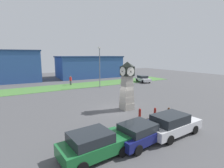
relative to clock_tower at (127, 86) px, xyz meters
name	(u,v)px	position (x,y,z in m)	size (l,w,h in m)	color
ground_plane	(118,109)	(-0.80, 0.42, -2.52)	(88.28, 88.28, 0.00)	#4C4C4F
clock_tower	(127,86)	(0.00, 0.00, 0.00)	(1.54, 1.42, 5.09)	#9D988D
bollard_near_tower	(169,113)	(1.65, -4.23, -2.00)	(0.24, 0.24, 1.03)	brown
bollard_mid_row	(155,113)	(0.62, -3.54, -2.01)	(0.21, 0.21, 1.00)	maroon
bollard_far_row	(140,113)	(-0.62, -2.87, -2.04)	(0.23, 0.23, 0.94)	maroon
car_navy_sedan	(94,144)	(-6.88, -6.24, -1.74)	(4.24, 2.26, 1.53)	#19602D
car_near_tower	(140,133)	(-3.63, -6.38, -1.80)	(4.04, 2.37, 1.40)	navy
car_by_building	(172,124)	(-0.80, -6.62, -1.73)	(4.61, 2.11, 1.57)	silver
car_far_lot	(143,79)	(14.18, 13.46, -1.81)	(2.43, 4.18, 1.39)	silver
pedestrian_near_bench	(71,80)	(-0.24, 17.93, -1.50)	(0.42, 0.47, 1.77)	#3F3F47
street_lamp_near_road	(100,65)	(3.50, 12.92, 1.55)	(0.50, 0.24, 7.14)	slate
warehouse_blue_far	(12,66)	(-9.50, 28.28, 0.89)	(11.97, 8.00, 6.81)	#2D5193
storefront_low_left	(89,67)	(8.08, 28.03, 0.22)	(16.65, 10.48, 5.45)	#2D5193
grass_verge_far	(50,88)	(-4.42, 16.60, -2.50)	(52.97, 5.90, 0.04)	#477A38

